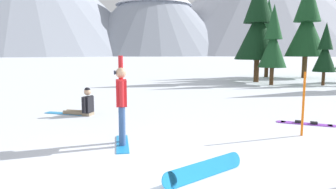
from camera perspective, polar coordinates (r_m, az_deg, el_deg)
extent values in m
plane|color=silver|center=(5.36, -3.33, -16.09)|extent=(800.00, 800.00, 0.00)
cube|color=#1E8CD8|center=(7.60, -8.24, -8.81)|extent=(0.63, 1.48, 0.02)
cylinder|color=#335184|center=(7.33, -8.29, -5.70)|extent=(0.15, 0.15, 0.90)
cylinder|color=#335184|center=(7.64, -8.33, -5.15)|extent=(0.15, 0.15, 0.90)
cube|color=red|center=(7.35, -8.42, 0.29)|extent=(0.33, 0.45, 0.60)
cylinder|color=red|center=(7.09, -8.39, 0.12)|extent=(0.11, 0.11, 0.58)
cylinder|color=red|center=(7.56, -8.53, 4.70)|extent=(0.11, 0.11, 0.60)
sphere|color=tan|center=(7.30, -8.49, 3.89)|extent=(0.24, 0.24, 0.24)
cube|color=black|center=(7.30, -9.60, 3.94)|extent=(0.08, 0.17, 0.08)
cube|color=gray|center=(11.19, -14.22, -3.40)|extent=(0.34, 0.41, 0.10)
cylinder|color=gray|center=(11.36, -16.66, -3.20)|extent=(0.81, 0.29, 0.14)
cylinder|color=gray|center=(11.53, -16.12, -3.02)|extent=(0.81, 0.29, 0.14)
cube|color=#1E8CD8|center=(11.67, -18.03, -3.28)|extent=(1.54, 0.57, 0.02)
cube|color=black|center=(11.13, -14.27, -1.75)|extent=(0.31, 0.44, 0.55)
cylinder|color=black|center=(10.91, -14.97, -1.88)|extent=(0.11, 0.11, 0.52)
cylinder|color=black|center=(11.35, -13.61, -1.46)|extent=(0.11, 0.11, 0.52)
sphere|color=tan|center=(11.07, -14.35, 0.48)|extent=(0.24, 0.24, 0.24)
sphere|color=black|center=(11.07, -14.36, 0.74)|extent=(0.20, 0.20, 0.20)
cube|color=#993FD8|center=(10.41, 23.67, -4.87)|extent=(1.45, 0.70, 0.02)
cylinder|color=#993FD8|center=(10.42, 19.74, -4.66)|extent=(0.35, 0.35, 0.02)
cylinder|color=#993FD8|center=(10.45, 27.59, -5.05)|extent=(0.35, 0.35, 0.02)
cube|color=black|center=(10.40, 22.50, -4.55)|extent=(0.23, 0.19, 0.07)
cube|color=black|center=(10.41, 24.86, -4.67)|extent=(0.23, 0.19, 0.07)
cube|color=#1E8CD8|center=(5.66, 6.64, -13.27)|extent=(1.22, 1.18, 0.28)
cylinder|color=#1E8CD8|center=(6.22, 11.88, -11.45)|extent=(0.29, 0.29, 0.28)
cylinder|color=#1E8CD8|center=(5.17, 0.24, -15.31)|extent=(0.29, 0.29, 0.28)
cube|color=black|center=(5.85, 8.00, -12.44)|extent=(0.22, 0.22, 0.16)
cube|color=black|center=(5.53, 4.53, -13.58)|extent=(0.22, 0.22, 0.16)
cylinder|color=orange|center=(8.82, 23.25, -1.61)|extent=(0.06, 0.06, 1.66)
cylinder|color=#472D19|center=(21.83, 18.20, 3.17)|extent=(0.26, 0.26, 1.15)
cone|color=#194723|center=(21.77, 18.40, 7.89)|extent=(1.79, 1.79, 2.45)
cone|color=#194723|center=(21.86, 18.60, 12.38)|extent=(1.17, 1.17, 2.24)
cylinder|color=#472D19|center=(28.42, 17.34, 4.47)|extent=(0.33, 0.33, 1.45)
cone|color=#194723|center=(28.40, 17.53, 9.04)|extent=(2.29, 2.29, 3.08)
cone|color=#194723|center=(28.54, 17.71, 13.37)|extent=(1.49, 1.49, 2.83)
cylinder|color=#472D19|center=(22.76, 26.24, 2.60)|extent=(0.20, 0.20, 0.89)
cone|color=black|center=(22.70, 26.45, 6.10)|extent=(1.42, 1.42, 1.89)
cone|color=black|center=(22.72, 26.66, 9.44)|extent=(0.93, 0.93, 1.74)
cylinder|color=#472D19|center=(28.77, 23.41, 4.56)|extent=(0.41, 0.41, 1.79)
cone|color=#194723|center=(28.78, 23.71, 10.13)|extent=(3.28, 3.28, 3.80)
cone|color=#194723|center=(29.04, 24.01, 15.37)|extent=(2.13, 2.13, 3.49)
cylinder|color=#472D19|center=(23.63, 15.67, 4.16)|extent=(0.37, 0.37, 1.62)
cone|color=black|center=(23.62, 15.90, 10.31)|extent=(3.20, 3.20, 3.45)
cone|color=black|center=(23.87, 16.12, 16.11)|extent=(2.08, 2.08, 3.16)
cone|color=#8C93A3|center=(196.38, -2.52, 14.30)|extent=(102.49, 102.49, 49.37)
cone|color=#B2B7C6|center=(253.63, 16.63, 15.57)|extent=(206.59, 206.59, 76.31)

